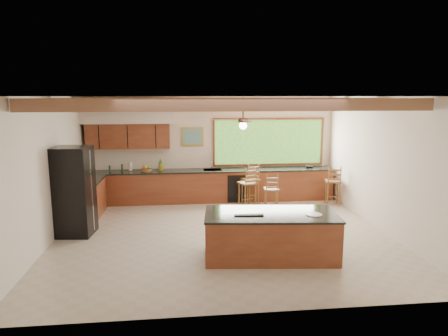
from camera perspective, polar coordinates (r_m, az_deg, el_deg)
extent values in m
plane|color=#BEB09D|center=(8.90, -0.11, -9.51)|extent=(7.20, 7.20, 0.00)
cube|color=beige|center=(11.71, -1.82, 2.83)|extent=(7.20, 0.04, 3.00)
cube|color=beige|center=(5.37, 3.61, -6.04)|extent=(7.20, 0.04, 3.00)
cube|color=beige|center=(8.88, -23.88, -0.40)|extent=(0.04, 6.50, 3.00)
cube|color=beige|center=(9.58, 21.82, 0.46)|extent=(0.04, 6.50, 3.00)
cube|color=#A06E50|center=(8.38, -0.12, 10.20)|extent=(7.20, 6.50, 0.04)
cube|color=#875D43|center=(6.79, 1.34, 9.02)|extent=(7.10, 0.15, 0.22)
cube|color=#875D43|center=(8.87, -0.47, 9.30)|extent=(7.10, 0.15, 0.22)
cube|color=#875D43|center=(10.67, -1.46, 9.44)|extent=(7.10, 0.15, 0.22)
cube|color=brown|center=(11.53, -13.51, 4.44)|extent=(2.30, 0.35, 0.70)
cube|color=beige|center=(11.42, -13.68, 7.40)|extent=(2.60, 0.50, 0.48)
cylinder|color=#FFEABF|center=(11.54, -17.10, 6.13)|extent=(0.10, 0.10, 0.01)
cylinder|color=#FFEABF|center=(11.37, -10.11, 6.36)|extent=(0.10, 0.10, 0.01)
cube|color=#77C345|center=(11.91, 6.39, 3.72)|extent=(3.20, 0.04, 1.30)
cube|color=#A89433|center=(11.61, -4.53, 4.48)|extent=(0.64, 0.03, 0.54)
cube|color=#43795F|center=(11.59, -4.53, 4.47)|extent=(0.54, 0.01, 0.44)
cube|color=brown|center=(11.56, -1.66, -2.60)|extent=(7.00, 0.65, 0.88)
cube|color=black|center=(11.47, -1.67, -0.36)|extent=(7.04, 0.69, 0.04)
cube|color=brown|center=(10.29, -19.40, -4.81)|extent=(0.65, 2.35, 0.88)
cube|color=black|center=(10.18, -19.56, -2.30)|extent=(0.69, 2.39, 0.04)
cube|color=black|center=(11.32, 2.01, -2.98)|extent=(0.60, 0.02, 0.78)
cube|color=silver|center=(11.47, -1.67, -0.33)|extent=(0.50, 0.38, 0.03)
cylinder|color=silver|center=(11.63, -1.75, 0.64)|extent=(0.03, 0.03, 0.30)
cylinder|color=silver|center=(11.51, -1.72, 1.20)|extent=(0.03, 0.20, 0.03)
cylinder|color=silver|center=(11.58, -13.23, 0.21)|extent=(0.10, 0.10, 0.25)
cylinder|color=#20461C|center=(11.57, -16.02, -0.10)|extent=(0.05, 0.05, 0.18)
cylinder|color=#20461C|center=(11.61, -14.35, 0.05)|extent=(0.05, 0.05, 0.19)
cube|color=black|center=(12.00, 12.08, 0.20)|extent=(0.20, 0.17, 0.08)
cube|color=brown|center=(7.67, 6.66, -9.62)|extent=(2.52, 1.36, 0.82)
cube|color=black|center=(7.53, 6.73, -6.56)|extent=(2.56, 1.40, 0.04)
cube|color=black|center=(7.49, 3.49, -6.39)|extent=(0.58, 0.48, 0.02)
cylinder|color=silver|center=(7.55, 12.76, -6.49)|extent=(0.30, 0.30, 0.01)
cube|color=black|center=(9.26, -20.66, -3.13)|extent=(0.83, 0.81, 1.94)
cube|color=silver|center=(9.17, -18.37, -3.11)|extent=(0.03, 0.05, 1.79)
cube|color=brown|center=(10.49, 6.76, -3.00)|extent=(0.40, 0.40, 0.04)
cylinder|color=brown|center=(10.40, 6.12, -4.91)|extent=(0.03, 0.03, 0.60)
cylinder|color=brown|center=(10.47, 7.68, -4.85)|extent=(0.03, 0.03, 0.60)
cylinder|color=brown|center=(10.67, 5.79, -4.51)|extent=(0.03, 0.03, 0.60)
cylinder|color=brown|center=(10.74, 7.31, -4.45)|extent=(0.03, 0.03, 0.60)
cube|color=brown|center=(10.79, 3.36, -2.14)|extent=(0.54, 0.54, 0.04)
cylinder|color=brown|center=(10.69, 2.63, -4.23)|extent=(0.04, 0.04, 0.67)
cylinder|color=brown|center=(10.75, 4.35, -4.17)|extent=(0.04, 0.04, 0.67)
cylinder|color=brown|center=(11.01, 2.36, -3.81)|extent=(0.04, 0.04, 0.67)
cylinder|color=brown|center=(11.06, 4.04, -3.76)|extent=(0.04, 0.04, 0.67)
cube|color=brown|center=(11.18, 3.78, -1.62)|extent=(0.53, 0.53, 0.04)
cylinder|color=brown|center=(11.08, 3.05, -3.68)|extent=(0.04, 0.04, 0.69)
cylinder|color=brown|center=(11.13, 4.75, -3.63)|extent=(0.04, 0.04, 0.69)
cylinder|color=brown|center=(11.40, 2.78, -3.28)|extent=(0.04, 0.04, 0.69)
cylinder|color=brown|center=(11.45, 4.44, -3.23)|extent=(0.04, 0.04, 0.69)
cube|color=brown|center=(11.48, 15.34, -1.81)|extent=(0.48, 0.48, 0.04)
cylinder|color=brown|center=(11.35, 14.79, -3.74)|extent=(0.04, 0.04, 0.66)
cylinder|color=brown|center=(11.47, 16.29, -3.67)|extent=(0.04, 0.04, 0.66)
cylinder|color=brown|center=(11.64, 14.23, -3.37)|extent=(0.04, 0.04, 0.66)
cylinder|color=brown|center=(11.76, 15.70, -3.31)|extent=(0.04, 0.04, 0.66)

